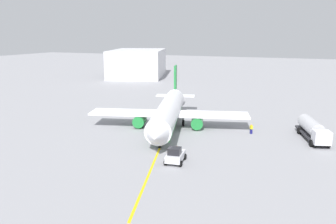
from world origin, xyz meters
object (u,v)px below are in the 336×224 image
safety_cone_nose (177,148)px  fuel_tanker (313,129)px  airplane (168,112)px  pushback_tug (175,155)px  refueling_worker (251,129)px

safety_cone_nose → fuel_tanker: bearing=125.9°
airplane → fuel_tanker: airplane is taller
airplane → pushback_tug: bearing=25.4°
pushback_tug → safety_cone_nose: bearing=-161.8°
fuel_tanker → refueling_worker: fuel_tanker is taller
pushback_tug → airplane: bearing=-154.6°
pushback_tug → safety_cone_nose: pushback_tug is taller
airplane → safety_cone_nose: bearing=28.1°
airplane → safety_cone_nose: airplane is taller
fuel_tanker → refueling_worker: bearing=-87.2°
fuel_tanker → refueling_worker: 9.61m
pushback_tug → refueling_worker: (-17.27, 7.17, -0.19)m
fuel_tanker → safety_cone_nose: bearing=-54.1°
airplane → refueling_worker: 14.75m
fuel_tanker → refueling_worker: size_ratio=6.37×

